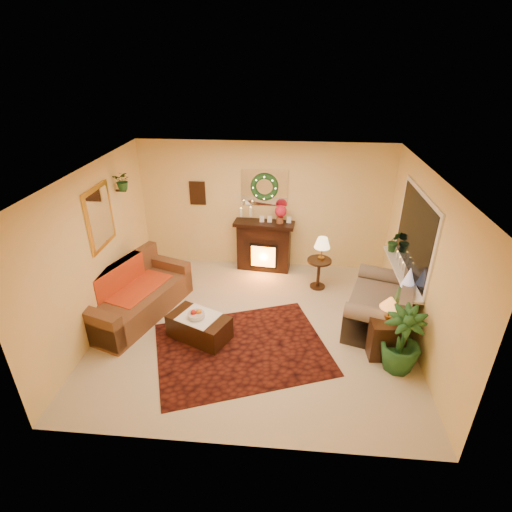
# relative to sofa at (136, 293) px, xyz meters

# --- Properties ---
(floor) EXTENTS (5.00, 5.00, 0.00)m
(floor) POSITION_rel_sofa_xyz_m (2.04, -0.20, -0.43)
(floor) COLOR beige
(floor) RESTS_ON ground
(ceiling) EXTENTS (5.00, 5.00, 0.00)m
(ceiling) POSITION_rel_sofa_xyz_m (2.04, -0.20, 2.17)
(ceiling) COLOR white
(ceiling) RESTS_ON ground
(wall_back) EXTENTS (5.00, 5.00, 0.00)m
(wall_back) POSITION_rel_sofa_xyz_m (2.04, 2.05, 0.87)
(wall_back) COLOR #EFD88C
(wall_back) RESTS_ON ground
(wall_front) EXTENTS (5.00, 5.00, 0.00)m
(wall_front) POSITION_rel_sofa_xyz_m (2.04, -2.45, 0.87)
(wall_front) COLOR #EFD88C
(wall_front) RESTS_ON ground
(wall_left) EXTENTS (4.50, 4.50, 0.00)m
(wall_left) POSITION_rel_sofa_xyz_m (-0.46, -0.20, 0.87)
(wall_left) COLOR #EFD88C
(wall_left) RESTS_ON ground
(wall_right) EXTENTS (4.50, 4.50, 0.00)m
(wall_right) POSITION_rel_sofa_xyz_m (4.54, -0.20, 0.87)
(wall_right) COLOR #EFD88C
(wall_right) RESTS_ON ground
(area_rug) EXTENTS (3.03, 2.66, 0.01)m
(area_rug) POSITION_rel_sofa_xyz_m (1.90, -0.76, -0.42)
(area_rug) COLOR maroon
(area_rug) RESTS_ON floor
(sofa) EXTENTS (1.53, 2.24, 0.88)m
(sofa) POSITION_rel_sofa_xyz_m (0.00, 0.00, 0.00)
(sofa) COLOR brown
(sofa) RESTS_ON floor
(red_throw) EXTENTS (0.72, 1.18, 0.02)m
(red_throw) POSITION_rel_sofa_xyz_m (-0.05, 0.14, 0.03)
(red_throw) COLOR #B13214
(red_throw) RESTS_ON sofa
(fireplace) EXTENTS (1.10, 0.45, 0.98)m
(fireplace) POSITION_rel_sofa_xyz_m (2.05, 1.84, 0.12)
(fireplace) COLOR black
(fireplace) RESTS_ON floor
(poinsettia) EXTENTS (0.23, 0.23, 0.23)m
(poinsettia) POSITION_rel_sofa_xyz_m (2.38, 1.82, 0.87)
(poinsettia) COLOR red
(poinsettia) RESTS_ON fireplace
(mantel_candle_a) EXTENTS (0.06, 0.06, 0.17)m
(mantel_candle_a) POSITION_rel_sofa_xyz_m (1.60, 1.79, 0.83)
(mantel_candle_a) COLOR white
(mantel_candle_a) RESTS_ON fireplace
(mantel_candle_b) EXTENTS (0.06, 0.06, 0.19)m
(mantel_candle_b) POSITION_rel_sofa_xyz_m (1.78, 1.84, 0.83)
(mantel_candle_b) COLOR white
(mantel_candle_b) RESTS_ON fireplace
(mantel_mirror) EXTENTS (0.92, 0.02, 0.72)m
(mantel_mirror) POSITION_rel_sofa_xyz_m (2.04, 2.03, 1.27)
(mantel_mirror) COLOR white
(mantel_mirror) RESTS_ON wall_back
(wreath) EXTENTS (0.55, 0.11, 0.55)m
(wreath) POSITION_rel_sofa_xyz_m (2.04, 1.99, 1.29)
(wreath) COLOR #194719
(wreath) RESTS_ON wall_back
(wall_art) EXTENTS (0.32, 0.03, 0.48)m
(wall_art) POSITION_rel_sofa_xyz_m (0.69, 2.03, 1.12)
(wall_art) COLOR #381E11
(wall_art) RESTS_ON wall_back
(gold_mirror) EXTENTS (0.03, 0.84, 1.00)m
(gold_mirror) POSITION_rel_sofa_xyz_m (-0.44, 0.10, 1.32)
(gold_mirror) COLOR gold
(gold_mirror) RESTS_ON wall_left
(hanging_plant) EXTENTS (0.33, 0.28, 0.36)m
(hanging_plant) POSITION_rel_sofa_xyz_m (-0.30, 0.85, 1.54)
(hanging_plant) COLOR #194719
(hanging_plant) RESTS_ON wall_left
(loveseat) EXTENTS (1.37, 1.81, 0.93)m
(loveseat) POSITION_rel_sofa_xyz_m (4.10, 0.13, -0.01)
(loveseat) COLOR gray
(loveseat) RESTS_ON floor
(window_frame) EXTENTS (0.03, 1.86, 1.36)m
(window_frame) POSITION_rel_sofa_xyz_m (4.53, 0.35, 1.12)
(window_frame) COLOR white
(window_frame) RESTS_ON wall_right
(window_glass) EXTENTS (0.02, 1.70, 1.22)m
(window_glass) POSITION_rel_sofa_xyz_m (4.51, 0.35, 1.12)
(window_glass) COLOR black
(window_glass) RESTS_ON wall_right
(window_sill) EXTENTS (0.22, 1.86, 0.04)m
(window_sill) POSITION_rel_sofa_xyz_m (4.42, 0.35, 0.44)
(window_sill) COLOR white
(window_sill) RESTS_ON wall_right
(mini_tree) EXTENTS (0.22, 0.22, 0.33)m
(mini_tree) POSITION_rel_sofa_xyz_m (4.40, -0.13, 0.61)
(mini_tree) COLOR silver
(mini_tree) RESTS_ON window_sill
(sill_plant) EXTENTS (0.28, 0.23, 0.51)m
(sill_plant) POSITION_rel_sofa_xyz_m (4.42, 1.06, 0.66)
(sill_plant) COLOR #1D5220
(sill_plant) RESTS_ON window_sill
(side_table_round) EXTENTS (0.59, 0.59, 0.60)m
(side_table_round) POSITION_rel_sofa_xyz_m (3.15, 1.17, -0.11)
(side_table_round) COLOR black
(side_table_round) RESTS_ON floor
(lamp_cream) EXTENTS (0.30, 0.30, 0.45)m
(lamp_cream) POSITION_rel_sofa_xyz_m (3.18, 1.20, 0.45)
(lamp_cream) COLOR #F1D38E
(lamp_cream) RESTS_ON side_table_round
(end_table_square) EXTENTS (0.52, 0.52, 0.60)m
(end_table_square) POSITION_rel_sofa_xyz_m (4.04, -0.65, -0.16)
(end_table_square) COLOR #3B1910
(end_table_square) RESTS_ON floor
(lamp_tiffany) EXTENTS (0.29, 0.29, 0.42)m
(lamp_tiffany) POSITION_rel_sofa_xyz_m (4.04, -0.62, 0.32)
(lamp_tiffany) COLOR orange
(lamp_tiffany) RESTS_ON end_table_square
(coffee_table) EXTENTS (1.08, 0.87, 0.40)m
(coffee_table) POSITION_rel_sofa_xyz_m (1.20, -0.54, -0.22)
(coffee_table) COLOR black
(coffee_table) RESTS_ON floor
(fruit_bowl) EXTENTS (0.26, 0.26, 0.06)m
(fruit_bowl) POSITION_rel_sofa_xyz_m (1.17, -0.57, 0.02)
(fruit_bowl) COLOR silver
(fruit_bowl) RESTS_ON coffee_table
(floor_palm) EXTENTS (2.15, 2.15, 3.02)m
(floor_palm) POSITION_rel_sofa_xyz_m (4.18, -0.97, 0.02)
(floor_palm) COLOR #194213
(floor_palm) RESTS_ON floor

